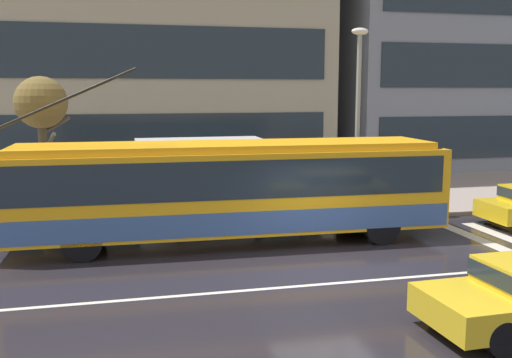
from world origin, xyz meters
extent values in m
plane|color=#252128|center=(0.00, 0.00, 0.00)|extent=(160.00, 160.00, 0.00)
cube|color=gray|center=(0.00, 9.55, 0.07)|extent=(80.00, 10.00, 0.14)
cube|color=beige|center=(5.23, 1.27, 0.00)|extent=(0.44, 4.40, 0.01)
cube|color=beige|center=(6.13, 1.27, 0.00)|extent=(0.44, 4.40, 0.01)
cube|color=silver|center=(0.00, -1.20, 0.00)|extent=(72.00, 0.14, 0.01)
cube|color=#EDA317|center=(-1.97, 2.95, 1.54)|extent=(12.47, 2.86, 2.25)
cube|color=orange|center=(-1.97, 2.95, 2.77)|extent=(11.72, 2.59, 0.20)
cube|color=#1E2833|center=(-1.97, 2.95, 1.99)|extent=(11.97, 2.88, 1.04)
cube|color=#3B5B96|center=(-1.97, 2.95, 0.82)|extent=(12.34, 2.89, 0.63)
cube|color=#1E2833|center=(4.18, 2.79, 1.99)|extent=(0.18, 2.24, 1.13)
cube|color=black|center=(4.03, 2.79, 2.57)|extent=(0.21, 1.94, 0.28)
cylinder|color=black|center=(-6.77, 3.42, 3.89)|extent=(4.69, 0.18, 2.09)
cylinder|color=black|center=(-6.79, 2.72, 3.89)|extent=(4.69, 0.18, 2.09)
cylinder|color=black|center=(2.28, 3.96, 0.52)|extent=(1.05, 0.33, 1.04)
cylinder|color=black|center=(2.22, 1.72, 0.52)|extent=(1.05, 0.33, 1.04)
cylinder|color=black|center=(-5.91, 4.17, 0.52)|extent=(1.05, 0.33, 1.04)
cylinder|color=black|center=(-5.97, 1.93, 0.52)|extent=(1.05, 0.33, 1.04)
cylinder|color=black|center=(7.14, 3.55, 0.31)|extent=(0.62, 0.21, 0.62)
cylinder|color=black|center=(1.02, -5.28, 0.31)|extent=(0.63, 0.22, 0.62)
cylinder|color=black|center=(0.96, -3.68, 0.31)|extent=(0.63, 0.22, 0.62)
cylinder|color=gray|center=(-0.32, 5.61, 1.38)|extent=(0.08, 0.08, 2.48)
cylinder|color=gray|center=(-4.27, 5.61, 1.38)|extent=(0.08, 0.08, 2.48)
cylinder|color=gray|center=(-0.32, 7.12, 1.38)|extent=(0.08, 0.08, 2.48)
cylinder|color=gray|center=(-4.27, 7.12, 1.38)|extent=(0.08, 0.08, 2.48)
cube|color=#99ADB2|center=(-2.30, 7.12, 1.43)|extent=(3.75, 0.04, 1.99)
cube|color=#B2B2B7|center=(-2.30, 6.36, 2.66)|extent=(4.24, 1.81, 0.08)
cube|color=brown|center=(-2.30, 6.74, 0.59)|extent=(2.76, 0.36, 0.08)
cylinder|color=black|center=(-0.54, 5.32, 0.54)|extent=(0.14, 0.14, 0.80)
cylinder|color=black|center=(-0.53, 5.16, 0.54)|extent=(0.14, 0.14, 0.80)
cylinder|color=gray|center=(-0.54, 5.24, 1.22)|extent=(0.39, 0.39, 0.56)
sphere|color=tan|center=(-0.54, 5.24, 1.62)|extent=(0.24, 0.24, 0.24)
cone|color=red|center=(-0.55, 5.36, 1.92)|extent=(1.53, 1.53, 0.30)
cylinder|color=#333333|center=(-0.55, 5.36, 1.39)|extent=(0.02, 0.02, 0.76)
cylinder|color=#272B1F|center=(0.89, 4.99, 0.58)|extent=(0.14, 0.14, 0.87)
cylinder|color=#272B1F|center=(0.96, 5.14, 0.58)|extent=(0.14, 0.14, 0.87)
cylinder|color=#3D2D33|center=(0.92, 5.06, 1.31)|extent=(0.48, 0.48, 0.60)
sphere|color=#D49D8C|center=(0.92, 5.06, 1.72)|extent=(0.22, 0.22, 0.22)
cone|color=#365194|center=(0.98, 5.17, 2.01)|extent=(1.04, 1.04, 0.28)
cylinder|color=#333333|center=(0.98, 5.17, 1.49)|extent=(0.02, 0.02, 0.76)
cylinder|color=#4C4A42|center=(-2.98, 6.21, 0.56)|extent=(0.14, 0.14, 0.85)
cylinder|color=#4C4A42|center=(-3.14, 6.18, 0.56)|extent=(0.14, 0.14, 0.85)
cylinder|color=#4D4148|center=(-3.06, 6.19, 1.27)|extent=(0.43, 0.43, 0.57)
sphere|color=#DDA581|center=(-3.06, 6.19, 1.67)|extent=(0.24, 0.24, 0.24)
cylinder|color=gray|center=(3.05, 5.54, 3.15)|extent=(0.16, 0.16, 6.02)
ellipsoid|color=silver|center=(3.05, 5.54, 6.28)|extent=(0.60, 0.32, 0.24)
cylinder|color=brown|center=(-7.39, 7.25, 1.74)|extent=(0.30, 0.30, 3.20)
cylinder|color=#4A4537|center=(-7.28, 7.70, 3.17)|extent=(0.37, 1.01, 0.85)
cylinder|color=#4E4430|center=(-6.98, 7.54, 3.16)|extent=(0.94, 0.73, 0.61)
cylinder|color=#4D4C34|center=(-7.15, 6.65, 2.60)|extent=(0.63, 1.30, 0.88)
sphere|color=brown|center=(-7.39, 7.25, 3.94)|extent=(1.72, 1.72, 1.72)
cube|color=#1E2833|center=(-6.96, 13.45, 2.13)|extent=(23.29, 0.06, 2.32)
cube|color=#1E2833|center=(-6.96, 13.45, 6.01)|extent=(23.29, 0.06, 2.32)
camera|label=1|loc=(-5.01, -13.15, 4.34)|focal=40.94mm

